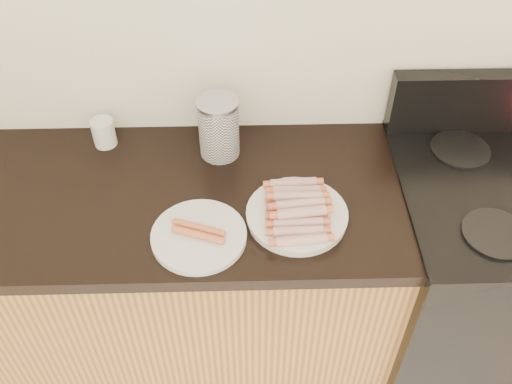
{
  "coord_description": "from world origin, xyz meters",
  "views": [
    {
      "loc": [
        -0.05,
        0.54,
        2.06
      ],
      "look_at": [
        -0.02,
        1.62,
        0.97
      ],
      "focal_mm": 40.0,
      "sensor_mm": 36.0,
      "label": 1
    }
  ],
  "objects_px": {
    "canister": "(219,127)",
    "stove": "(489,282)",
    "mug": "(104,133)",
    "side_plate": "(199,236)",
    "main_plate": "(297,216)"
  },
  "relations": [
    {
      "from": "canister",
      "to": "mug",
      "type": "distance_m",
      "value": 0.37
    },
    {
      "from": "main_plate",
      "to": "canister",
      "type": "distance_m",
      "value": 0.37
    },
    {
      "from": "canister",
      "to": "mug",
      "type": "bearing_deg",
      "value": 172.04
    },
    {
      "from": "stove",
      "to": "mug",
      "type": "xyz_separation_m",
      "value": [
        -1.27,
        0.24,
        0.49
      ]
    },
    {
      "from": "main_plate",
      "to": "canister",
      "type": "xyz_separation_m",
      "value": [
        -0.22,
        0.28,
        0.09
      ]
    },
    {
      "from": "stove",
      "to": "canister",
      "type": "xyz_separation_m",
      "value": [
        -0.91,
        0.19,
        0.54
      ]
    },
    {
      "from": "mug",
      "to": "side_plate",
      "type": "bearing_deg",
      "value": -52.07
    },
    {
      "from": "main_plate",
      "to": "stove",
      "type": "bearing_deg",
      "value": 7.16
    },
    {
      "from": "side_plate",
      "to": "canister",
      "type": "bearing_deg",
      "value": 81.84
    },
    {
      "from": "canister",
      "to": "stove",
      "type": "bearing_deg",
      "value": -12.13
    },
    {
      "from": "main_plate",
      "to": "mug",
      "type": "relative_size",
      "value": 3.12
    },
    {
      "from": "canister",
      "to": "mug",
      "type": "xyz_separation_m",
      "value": [
        -0.36,
        0.05,
        -0.05
      ]
    },
    {
      "from": "side_plate",
      "to": "mug",
      "type": "bearing_deg",
      "value": 127.93
    },
    {
      "from": "main_plate",
      "to": "side_plate",
      "type": "distance_m",
      "value": 0.27
    },
    {
      "from": "mug",
      "to": "canister",
      "type": "bearing_deg",
      "value": -7.96
    }
  ]
}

